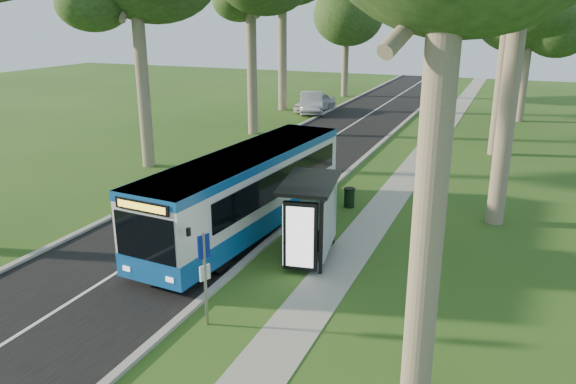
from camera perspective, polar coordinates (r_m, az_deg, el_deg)
name	(u,v)px	position (r m, az deg, el deg)	size (l,w,h in m)	color
ground	(261,249)	(20.03, -2.76, -5.84)	(120.00, 120.00, 0.00)	#294D18
road	(281,170)	(30.01, -0.74, 2.29)	(7.00, 100.00, 0.02)	black
kerb_east	(344,176)	(28.85, 5.67, 1.67)	(0.25, 100.00, 0.12)	#9E9B93
kerb_west	(223,162)	(31.49, -6.62, 3.01)	(0.25, 100.00, 0.12)	#9E9B93
centre_line	(281,169)	(30.00, -0.74, 2.31)	(0.12, 100.00, 0.01)	white
footpath	(402,183)	(28.19, 11.51, 0.90)	(1.50, 100.00, 0.02)	gray
bus	(248,191)	(21.18, -4.12, 0.06)	(3.35, 11.74, 3.07)	white
bus_stop_sign	(205,269)	(14.92, -8.46, -7.74)	(0.18, 0.36, 2.64)	gray
bus_shelter	(309,208)	(18.39, 2.12, -1.62)	(2.20, 3.39, 2.71)	black
litter_bin	(349,197)	(24.28, 6.25, -0.55)	(0.48, 0.48, 0.85)	black
car_white	(315,102)	(48.11, 2.76, 9.08)	(1.82, 4.52, 1.54)	silver
car_silver	(312,103)	(47.45, 2.41, 9.07)	(1.81, 5.19, 1.71)	#A1A2A8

